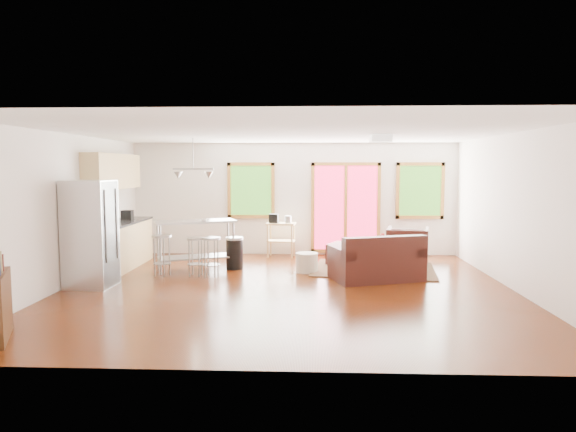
{
  "coord_description": "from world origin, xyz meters",
  "views": [
    {
      "loc": [
        0.38,
        -8.43,
        2.02
      ],
      "look_at": [
        0.0,
        0.3,
        1.2
      ],
      "focal_mm": 32.0,
      "sensor_mm": 36.0,
      "label": 1
    }
  ],
  "objects_px": {
    "kitchen_cart": "(280,228)",
    "island": "(196,236)",
    "ottoman": "(346,254)",
    "loveseat": "(377,262)",
    "rug": "(374,269)",
    "armchair": "(407,243)",
    "coffee_table": "(386,250)",
    "refrigerator": "(91,234)"
  },
  "relations": [
    {
      "from": "loveseat",
      "to": "island",
      "type": "xyz_separation_m",
      "value": [
        -3.48,
        0.77,
        0.35
      ]
    },
    {
      "from": "rug",
      "to": "kitchen_cart",
      "type": "distance_m",
      "value": 2.51
    },
    {
      "from": "coffee_table",
      "to": "island",
      "type": "relative_size",
      "value": 0.77
    },
    {
      "from": "rug",
      "to": "island",
      "type": "distance_m",
      "value": 3.6
    },
    {
      "from": "ottoman",
      "to": "island",
      "type": "relative_size",
      "value": 0.39
    },
    {
      "from": "coffee_table",
      "to": "kitchen_cart",
      "type": "bearing_deg",
      "value": 148.35
    },
    {
      "from": "loveseat",
      "to": "ottoman",
      "type": "height_order",
      "value": "loveseat"
    },
    {
      "from": "loveseat",
      "to": "ottoman",
      "type": "xyz_separation_m",
      "value": [
        -0.46,
        1.51,
        -0.11
      ]
    },
    {
      "from": "coffee_table",
      "to": "armchair",
      "type": "xyz_separation_m",
      "value": [
        0.55,
        0.63,
        0.05
      ]
    },
    {
      "from": "coffee_table",
      "to": "refrigerator",
      "type": "distance_m",
      "value": 5.53
    },
    {
      "from": "armchair",
      "to": "coffee_table",
      "type": "bearing_deg",
      "value": 61.91
    },
    {
      "from": "armchair",
      "to": "loveseat",
      "type": "bearing_deg",
      "value": 75.78
    },
    {
      "from": "rug",
      "to": "kitchen_cart",
      "type": "xyz_separation_m",
      "value": [
        -1.95,
        1.44,
        0.66
      ]
    },
    {
      "from": "armchair",
      "to": "refrigerator",
      "type": "xyz_separation_m",
      "value": [
        -5.78,
        -2.35,
        0.47
      ]
    },
    {
      "from": "armchair",
      "to": "kitchen_cart",
      "type": "height_order",
      "value": "kitchen_cart"
    },
    {
      "from": "kitchen_cart",
      "to": "island",
      "type": "bearing_deg",
      "value": -134.94
    },
    {
      "from": "rug",
      "to": "loveseat",
      "type": "height_order",
      "value": "loveseat"
    },
    {
      "from": "rug",
      "to": "loveseat",
      "type": "bearing_deg",
      "value": -93.16
    },
    {
      "from": "loveseat",
      "to": "coffee_table",
      "type": "distance_m",
      "value": 1.05
    },
    {
      "from": "armchair",
      "to": "ottoman",
      "type": "xyz_separation_m",
      "value": [
        -1.31,
        -0.12,
        -0.21
      ]
    },
    {
      "from": "armchair",
      "to": "rug",
      "type": "bearing_deg",
      "value": 55.14
    },
    {
      "from": "rug",
      "to": "island",
      "type": "height_order",
      "value": "island"
    },
    {
      "from": "rug",
      "to": "ottoman",
      "type": "height_order",
      "value": "ottoman"
    },
    {
      "from": "kitchen_cart",
      "to": "coffee_table",
      "type": "bearing_deg",
      "value": -31.65
    },
    {
      "from": "coffee_table",
      "to": "refrigerator",
      "type": "relative_size",
      "value": 0.71
    },
    {
      "from": "rug",
      "to": "island",
      "type": "bearing_deg",
      "value": -177.62
    },
    {
      "from": "ottoman",
      "to": "loveseat",
      "type": "bearing_deg",
      "value": -72.92
    },
    {
      "from": "refrigerator",
      "to": "island",
      "type": "height_order",
      "value": "refrigerator"
    },
    {
      "from": "coffee_table",
      "to": "ottoman",
      "type": "bearing_deg",
      "value": 146.29
    },
    {
      "from": "armchair",
      "to": "kitchen_cart",
      "type": "relative_size",
      "value": 0.88
    },
    {
      "from": "loveseat",
      "to": "refrigerator",
      "type": "distance_m",
      "value": 5.02
    },
    {
      "from": "loveseat",
      "to": "coffee_table",
      "type": "xyz_separation_m",
      "value": [
        0.29,
        1.01,
        0.06
      ]
    },
    {
      "from": "rug",
      "to": "kitchen_cart",
      "type": "bearing_deg",
      "value": 143.54
    },
    {
      "from": "ottoman",
      "to": "kitchen_cart",
      "type": "distance_m",
      "value": 1.72
    },
    {
      "from": "loveseat",
      "to": "island",
      "type": "distance_m",
      "value": 3.58
    },
    {
      "from": "rug",
      "to": "armchair",
      "type": "height_order",
      "value": "armchair"
    },
    {
      "from": "coffee_table",
      "to": "armchair",
      "type": "distance_m",
      "value": 0.83
    },
    {
      "from": "rug",
      "to": "island",
      "type": "relative_size",
      "value": 1.4
    },
    {
      "from": "rug",
      "to": "ottoman",
      "type": "distance_m",
      "value": 0.81
    },
    {
      "from": "rug",
      "to": "coffee_table",
      "type": "height_order",
      "value": "coffee_table"
    },
    {
      "from": "island",
      "to": "kitchen_cart",
      "type": "distance_m",
      "value": 2.24
    },
    {
      "from": "rug",
      "to": "armchair",
      "type": "relative_size",
      "value": 2.72
    }
  ]
}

